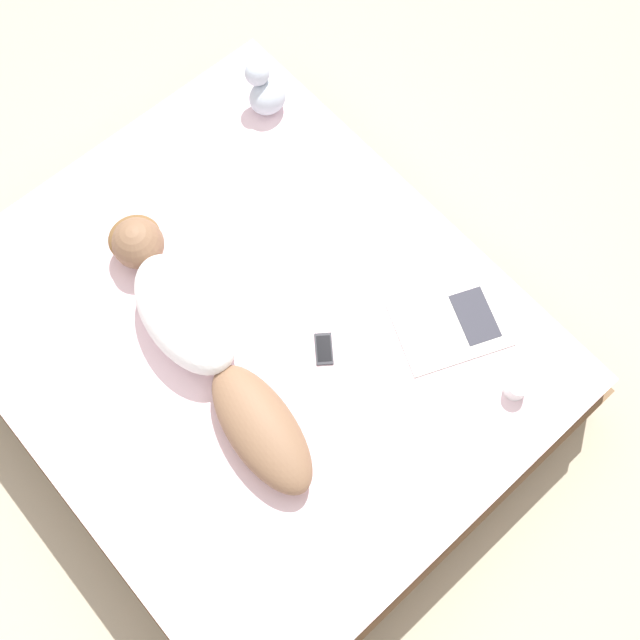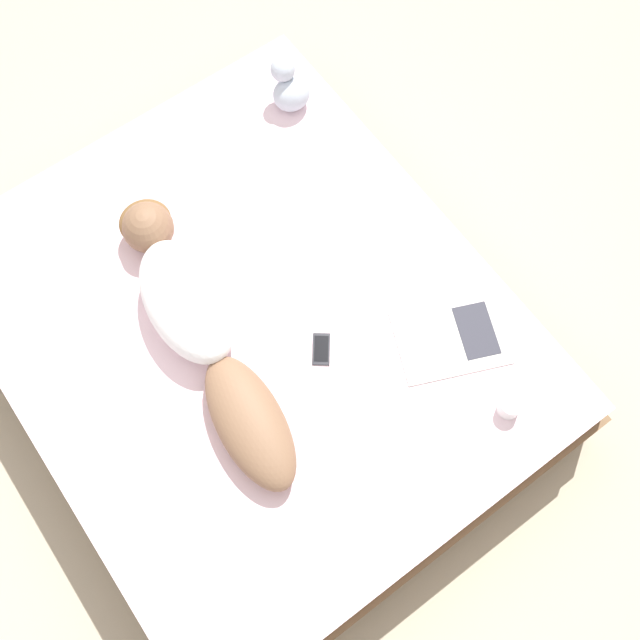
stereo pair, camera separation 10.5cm
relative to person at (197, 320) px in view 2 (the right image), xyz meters
The scene contains 7 objects.
ground_plane 0.62m from the person, 27.23° to the right, with size 12.00×12.00×0.00m, color #B7A88E.
bed 0.40m from the person, 27.23° to the right, with size 1.93×2.28×0.48m.
person is the anchor object (origin of this frame).
open_magazine 1.00m from the person, 37.59° to the right, with size 0.52×0.47×0.01m.
coffee_mug 1.24m from the person, 51.03° to the right, with size 0.12×0.09×0.08m.
cell_phone 0.50m from the person, 45.67° to the right, with size 0.13×0.15×0.01m.
plush_toy 1.15m from the person, 36.84° to the left, with size 0.17×0.19×0.23m.
Camera 2 is at (-0.40, -1.02, 3.27)m, focal length 42.00 mm.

